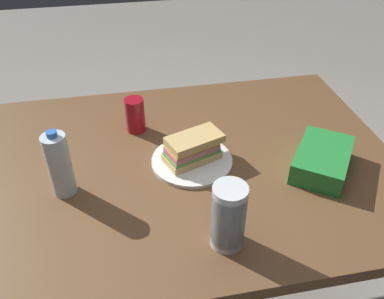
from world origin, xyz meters
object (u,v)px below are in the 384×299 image
paper_plate (192,161)px  chip_bag (322,160)px  soda_can_red (135,115)px  plastic_cup_stack (228,217)px  dining_table (166,185)px  water_bottle_tall (59,165)px  sandwich (193,148)px

paper_plate → chip_bag: bearing=-15.5°
soda_can_red → plastic_cup_stack: size_ratio=0.66×
chip_bag → plastic_cup_stack: (-0.36, -0.23, 0.06)m
chip_bag → plastic_cup_stack: plastic_cup_stack is taller
dining_table → water_bottle_tall: bearing=-167.1°
dining_table → plastic_cup_stack: (0.11, -0.34, 0.18)m
plastic_cup_stack → chip_bag: bearing=32.0°
soda_can_red → plastic_cup_stack: bearing=-71.7°
dining_table → soda_can_red: size_ratio=12.09×
sandwich → paper_plate: bearing=-133.4°
dining_table → paper_plate: size_ratio=5.79×
paper_plate → water_bottle_tall: (-0.38, -0.06, 0.09)m
paper_plate → sandwich: sandwich is taller
soda_can_red → water_bottle_tall: (-0.23, -0.28, 0.04)m
dining_table → water_bottle_tall: (-0.30, -0.07, 0.19)m
dining_table → paper_plate: 0.13m
paper_plate → chip_bag: size_ratio=1.11×
paper_plate → soda_can_red: bearing=126.1°
chip_bag → water_bottle_tall: size_ratio=1.09×
paper_plate → water_bottle_tall: water_bottle_tall is taller
dining_table → water_bottle_tall: 0.36m
paper_plate → soda_can_red: size_ratio=2.09×
soda_can_red → water_bottle_tall: bearing=-129.3°
sandwich → soda_can_red: 0.27m
dining_table → sandwich: size_ratio=7.38×
dining_table → paper_plate: (0.08, -0.01, 0.09)m
water_bottle_tall → paper_plate: bearing=9.2°
water_bottle_tall → plastic_cup_stack: 0.49m
sandwich → soda_can_red: soda_can_red is taller
soda_can_red → water_bottle_tall: size_ratio=0.58×
dining_table → chip_bag: chip_bag is taller
soda_can_red → dining_table: bearing=-70.9°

